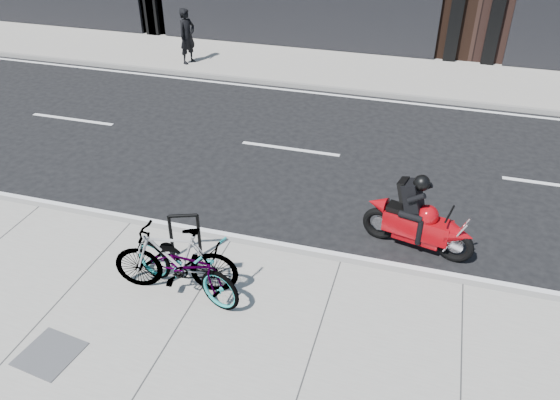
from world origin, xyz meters
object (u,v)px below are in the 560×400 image
(bicycle_rear, at_px, (175,259))
(motorcycle, at_px, (423,222))
(bike_rack, at_px, (185,232))
(bicycle_front, at_px, (185,264))
(utility_grate, at_px, (50,354))
(pedestrian, at_px, (187,36))

(bicycle_rear, relative_size, motorcycle, 0.98)
(bike_rack, xyz_separation_m, bicycle_front, (0.38, -0.80, 0.02))
(bicycle_front, height_order, motorcycle, motorcycle)
(utility_grate, bearing_deg, bicycle_rear, 56.99)
(bicycle_rear, bearing_deg, bicycle_front, 75.45)
(bike_rack, distance_m, motorcycle, 4.08)
(bike_rack, relative_size, pedestrian, 0.50)
(bicycle_rear, relative_size, pedestrian, 1.12)
(bicycle_front, bearing_deg, bike_rack, 41.45)
(bicycle_rear, bearing_deg, bike_rack, -175.34)
(bicycle_front, xyz_separation_m, motorcycle, (3.42, 2.29, -0.06))
(bicycle_rear, distance_m, utility_grate, 2.16)
(bicycle_front, xyz_separation_m, utility_grate, (-1.30, -1.73, -0.53))
(bike_rack, xyz_separation_m, motorcycle, (3.80, 1.49, -0.03))
(bicycle_front, distance_m, pedestrian, 11.17)
(bicycle_front, relative_size, utility_grate, 2.71)
(bicycle_front, height_order, bicycle_rear, bicycle_rear)
(pedestrian, bearing_deg, bicycle_rear, -136.27)
(bike_rack, relative_size, bicycle_front, 0.43)
(pedestrian, bearing_deg, utility_grate, -144.34)
(bike_rack, bearing_deg, bicycle_front, -64.47)
(bike_rack, relative_size, utility_grate, 1.16)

